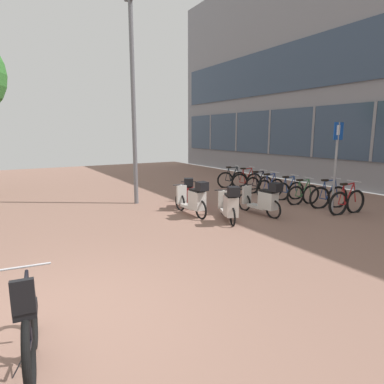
{
  "coord_description": "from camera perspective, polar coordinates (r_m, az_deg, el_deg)",
  "views": [
    {
      "loc": [
        -0.54,
        -4.06,
        2.37
      ],
      "look_at": [
        3.04,
        1.97,
        1.09
      ],
      "focal_mm": 30.48,
      "sensor_mm": 36.0,
      "label": 1
    }
  ],
  "objects": [
    {
      "name": "ground",
      "position": [
        5.11,
        -4.5,
        -17.62
      ],
      "size": [
        21.0,
        40.0,
        0.13
      ],
      "color": "#172829"
    },
    {
      "name": "bicycle_foreground",
      "position": [
        3.96,
        -27.04,
        -20.73
      ],
      "size": [
        0.74,
        1.4,
        1.12
      ],
      "color": "black",
      "rests_on": "ground"
    },
    {
      "name": "bicycle_rack_00",
      "position": [
        10.63,
        25.48,
        -1.61
      ],
      "size": [
        1.43,
        0.48,
        1.01
      ],
      "color": "black",
      "rests_on": "ground"
    },
    {
      "name": "bicycle_rack_01",
      "position": [
        11.23,
        22.78,
        -0.82
      ],
      "size": [
        1.31,
        0.55,
        1.01
      ],
      "color": "black",
      "rests_on": "ground"
    },
    {
      "name": "bicycle_rack_02",
      "position": [
        11.51,
        18.87,
        -0.43
      ],
      "size": [
        1.26,
        0.47,
        0.93
      ],
      "color": "black",
      "rests_on": "ground"
    },
    {
      "name": "bicycle_rack_03",
      "position": [
        12.15,
        16.59,
        0.24
      ],
      "size": [
        1.24,
        0.47,
        0.93
      ],
      "color": "black",
      "rests_on": "ground"
    },
    {
      "name": "bicycle_rack_04",
      "position": [
        12.58,
        13.51,
        0.76
      ],
      "size": [
        1.32,
        0.48,
        0.96
      ],
      "color": "black",
      "rests_on": "ground"
    },
    {
      "name": "bicycle_rack_05",
      "position": [
        13.24,
        11.61,
        1.3
      ],
      "size": [
        1.32,
        0.48,
        0.96
      ],
      "color": "black",
      "rests_on": "ground"
    },
    {
      "name": "bicycle_rack_06",
      "position": [
        13.85,
        9.55,
        1.83
      ],
      "size": [
        1.37,
        0.5,
        1.01
      ],
      "color": "black",
      "rests_on": "ground"
    },
    {
      "name": "bicycle_rack_07",
      "position": [
        14.35,
        7.06,
        2.18
      ],
      "size": [
        1.3,
        0.59,
        1.0
      ],
      "color": "black",
      "rests_on": "ground"
    },
    {
      "name": "scooter_near",
      "position": [
        9.62,
        12.41,
        -1.31
      ],
      "size": [
        0.52,
        1.73,
        1.04
      ],
      "color": "black",
      "rests_on": "ground"
    },
    {
      "name": "scooter_mid",
      "position": [
        8.78,
        6.57,
        -2.22
      ],
      "size": [
        0.9,
        1.57,
        1.05
      ],
      "color": "black",
      "rests_on": "ground"
    },
    {
      "name": "scooter_far",
      "position": [
        9.36,
        0.3,
        -1.3
      ],
      "size": [
        0.52,
        1.76,
        1.07
      ],
      "color": "black",
      "rests_on": "ground"
    },
    {
      "name": "scooter_extra",
      "position": [
        10.6,
        -0.6,
        -0.11
      ],
      "size": [
        1.01,
        1.47,
        1.0
      ],
      "color": "black",
      "rests_on": "ground"
    },
    {
      "name": "parking_sign",
      "position": [
        10.47,
        23.91,
        5.46
      ],
      "size": [
        0.4,
        0.07,
        2.66
      ],
      "color": "gray",
      "rests_on": "ground"
    },
    {
      "name": "lamp_post",
      "position": [
        11.08,
        -10.28,
        16.62
      ],
      "size": [
        0.2,
        0.52,
        6.57
      ],
      "color": "slate",
      "rests_on": "ground"
    }
  ]
}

